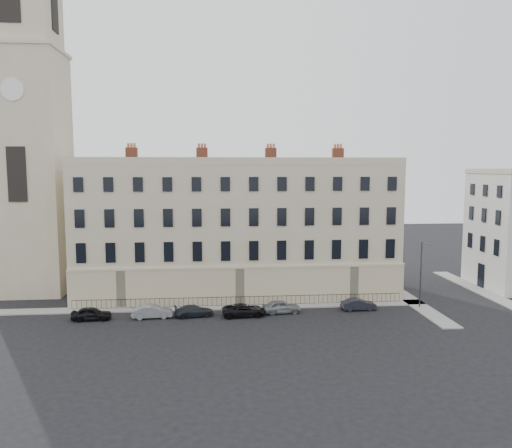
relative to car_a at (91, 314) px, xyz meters
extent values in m
plane|color=black|center=(20.66, -1.77, -0.64)|extent=(160.00, 160.00, 0.00)
cube|color=#BFB08E|center=(14.66, 10.23, 6.86)|extent=(36.00, 12.00, 15.00)
cube|color=#C3B792|center=(14.66, 4.15, 1.36)|extent=(36.10, 0.18, 4.00)
cube|color=#C3B792|center=(32.74, 10.23, 1.36)|extent=(0.18, 12.10, 4.00)
cube|color=#BFB08E|center=(14.66, 4.38, 14.76)|extent=(36.00, 0.35, 0.80)
cube|color=#BFB08E|center=(32.51, 10.23, 14.76)|extent=(0.35, 12.00, 0.80)
cube|color=brown|center=(2.66, 10.23, 15.36)|extent=(1.30, 0.70, 2.00)
cube|color=brown|center=(10.66, 10.23, 15.36)|extent=(1.30, 0.70, 2.00)
cube|color=brown|center=(18.66, 10.23, 15.36)|extent=(1.30, 0.70, 2.00)
cube|color=brown|center=(26.66, 10.23, 15.36)|extent=(1.30, 0.70, 2.00)
cube|color=#BFB08E|center=(-9.34, 12.23, 13.36)|extent=(8.00, 8.00, 28.00)
cube|color=#BFB08E|center=(-9.34, 12.23, 32.36)|extent=(7.04, 7.04, 10.00)
cylinder|color=white|center=(-9.34, 8.17, 22.36)|extent=(2.40, 0.14, 2.40)
cube|color=gray|center=(10.66, 3.23, -0.58)|extent=(48.00, 2.00, 0.12)
cube|color=gray|center=(33.66, 6.23, -0.58)|extent=(2.00, 24.00, 0.12)
cube|color=gray|center=(43.66, 8.23, -0.58)|extent=(2.00, 20.00, 0.12)
cube|color=black|center=(14.66, 3.63, 0.38)|extent=(35.00, 0.04, 0.04)
cube|color=black|center=(14.66, 3.63, -0.52)|extent=(35.00, 0.04, 0.04)
imported|color=black|center=(0.00, 0.00, 0.00)|extent=(3.83, 1.65, 1.29)
imported|color=gray|center=(5.80, 0.20, 0.00)|extent=(4.02, 1.66, 1.30)
imported|color=black|center=(9.87, 0.33, -0.08)|extent=(4.09, 2.20, 1.13)
imported|color=black|center=(14.84, -0.01, -0.03)|extent=(4.51, 2.29, 1.22)
imported|color=slate|center=(18.67, 0.73, 0.02)|extent=(4.04, 1.96, 1.33)
imported|color=#1F212A|center=(26.81, 1.08, -0.04)|extent=(3.68, 1.39, 1.20)
cylinder|color=#323137|center=(33.46, 1.29, 2.89)|extent=(0.14, 0.14, 7.06)
cylinder|color=#323137|center=(33.61, 0.69, 6.33)|extent=(0.41, 1.31, 0.09)
cube|color=#323137|center=(33.76, 0.09, 6.28)|extent=(0.26, 0.47, 0.11)
camera|label=1|loc=(11.78, -48.23, 14.08)|focal=35.00mm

